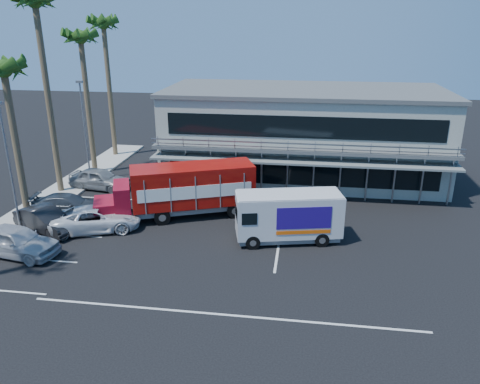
# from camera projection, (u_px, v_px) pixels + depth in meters

# --- Properties ---
(ground) EXTENTS (120.00, 120.00, 0.00)m
(ground) POSITION_uv_depth(u_px,v_px,m) (242.00, 253.00, 26.55)
(ground) COLOR black
(ground) RESTS_ON ground
(building) EXTENTS (22.40, 12.00, 7.30)m
(building) POSITION_uv_depth(u_px,v_px,m) (303.00, 133.00, 38.77)
(building) COLOR gray
(building) RESTS_ON ground
(curb_strip) EXTENTS (3.00, 32.00, 0.16)m
(curb_strip) POSITION_uv_depth(u_px,v_px,m) (50.00, 200.00, 34.11)
(curb_strip) COLOR #A5A399
(curb_strip) RESTS_ON ground
(palm_c) EXTENTS (2.80, 2.80, 10.75)m
(palm_c) POSITION_uv_depth(u_px,v_px,m) (5.00, 77.00, 28.17)
(palm_c) COLOR brown
(palm_c) RESTS_ON ground
(palm_d) EXTENTS (2.80, 2.80, 14.75)m
(palm_d) POSITION_uv_depth(u_px,v_px,m) (37.00, 15.00, 31.62)
(palm_d) COLOR brown
(palm_d) RESTS_ON ground
(palm_e) EXTENTS (2.80, 2.80, 12.25)m
(palm_e) POSITION_uv_depth(u_px,v_px,m) (81.00, 45.00, 36.97)
(palm_e) COLOR brown
(palm_e) RESTS_ON ground
(palm_f) EXTENTS (2.80, 2.80, 13.25)m
(palm_f) POSITION_uv_depth(u_px,v_px,m) (104.00, 32.00, 41.82)
(palm_f) COLOR brown
(palm_f) RESTS_ON ground
(light_pole_near) EXTENTS (0.50, 0.25, 8.09)m
(light_pole_near) POSITION_uv_depth(u_px,v_px,m) (9.00, 162.00, 27.84)
(light_pole_near) COLOR gray
(light_pole_near) RESTS_ON ground
(light_pole_far) EXTENTS (0.50, 0.25, 8.09)m
(light_pole_far) POSITION_uv_depth(u_px,v_px,m) (85.00, 127.00, 37.13)
(light_pole_far) COLOR gray
(light_pole_far) RESTS_ON ground
(red_truck) EXTENTS (10.53, 6.08, 3.50)m
(red_truck) POSITION_uv_depth(u_px,v_px,m) (182.00, 189.00, 30.91)
(red_truck) COLOR maroon
(red_truck) RESTS_ON ground
(white_van) EXTENTS (6.46, 3.43, 3.00)m
(white_van) POSITION_uv_depth(u_px,v_px,m) (288.00, 216.00, 27.52)
(white_van) COLOR silver
(white_van) RESTS_ON ground
(parked_car_a) EXTENTS (5.30, 2.83, 1.72)m
(parked_car_a) POSITION_uv_depth(u_px,v_px,m) (15.00, 241.00, 26.08)
(parked_car_a) COLOR #ADAFB4
(parked_car_a) RESTS_ON ground
(parked_car_b) EXTENTS (4.85, 3.35, 1.51)m
(parked_car_b) POSITION_uv_depth(u_px,v_px,m) (46.00, 220.00, 29.08)
(parked_car_b) COLOR black
(parked_car_b) RESTS_ON ground
(parked_car_c) EXTENTS (6.07, 4.35, 1.54)m
(parked_car_c) POSITION_uv_depth(u_px,v_px,m) (96.00, 219.00, 29.23)
(parked_car_c) COLOR silver
(parked_car_c) RESTS_ON ground
(parked_car_d) EXTENTS (4.97, 2.52, 1.38)m
(parked_car_d) POSITION_uv_depth(u_px,v_px,m) (68.00, 204.00, 31.71)
(parked_car_d) COLOR #313942
(parked_car_d) RESTS_ON ground
(parked_car_e) EXTENTS (5.06, 2.64, 1.64)m
(parked_car_e) POSITION_uv_depth(u_px,v_px,m) (100.00, 179.00, 36.44)
(parked_car_e) COLOR gray
(parked_car_e) RESTS_ON ground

